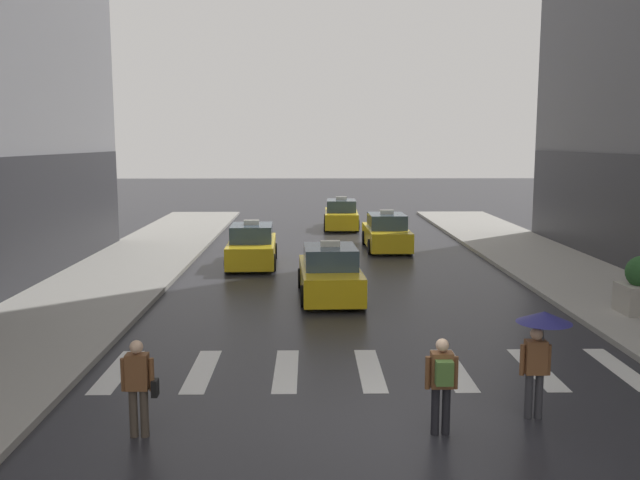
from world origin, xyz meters
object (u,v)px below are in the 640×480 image
object	(u,v)px
taxi_lead	(330,274)
taxi_second	(252,247)
pedestrian_with_backpack	(442,379)
pedestrian_with_handbag	(139,383)
pedestrian_with_umbrella	(541,335)
taxi_third	(386,233)
taxi_fourth	(341,216)

from	to	relation	value
taxi_lead	taxi_second	xyz separation A→B (m)	(-2.92, 5.68, 0.00)
pedestrian_with_backpack	pedestrian_with_handbag	xyz separation A→B (m)	(-5.00, 0.02, -0.04)
pedestrian_with_umbrella	pedestrian_with_handbag	bearing A→B (deg)	-174.50
taxi_third	pedestrian_with_handbag	world-z (taller)	taxi_third
taxi_second	pedestrian_with_umbrella	xyz separation A→B (m)	(6.30, -15.32, 0.79)
taxi_fourth	pedestrian_with_backpack	xyz separation A→B (m)	(0.38, -27.48, 0.25)
taxi_third	taxi_fourth	world-z (taller)	same
taxi_fourth	pedestrian_with_handbag	xyz separation A→B (m)	(-4.62, -27.46, 0.21)
pedestrian_with_backpack	pedestrian_with_handbag	size ratio (longest dim) A/B	1.00
pedestrian_with_umbrella	pedestrian_with_handbag	xyz separation A→B (m)	(-6.85, -0.66, -0.58)
taxi_lead	taxi_third	size ratio (longest dim) A/B	1.01
taxi_lead	pedestrian_with_handbag	bearing A→B (deg)	-108.58
taxi_second	pedestrian_with_handbag	distance (m)	15.99
pedestrian_with_handbag	taxi_lead	bearing A→B (deg)	71.42
taxi_third	pedestrian_with_handbag	xyz separation A→B (m)	(-6.32, -19.90, 0.21)
taxi_lead	pedestrian_with_umbrella	world-z (taller)	pedestrian_with_umbrella
pedestrian_with_backpack	taxi_second	bearing A→B (deg)	105.54
taxi_fourth	pedestrian_with_backpack	size ratio (longest dim) A/B	2.78
taxi_second	taxi_third	bearing A→B (deg)	34.16
taxi_lead	pedestrian_with_umbrella	bearing A→B (deg)	-70.65
taxi_third	taxi_second	bearing A→B (deg)	-145.84
taxi_lead	taxi_third	distance (m)	10.02
taxi_third	pedestrian_with_umbrella	bearing A→B (deg)	-88.43
taxi_second	pedestrian_with_handbag	world-z (taller)	taxi_second
taxi_second	pedestrian_with_umbrella	world-z (taller)	pedestrian_with_umbrella
taxi_third	pedestrian_with_backpack	bearing A→B (deg)	-93.80
taxi_lead	pedestrian_with_backpack	world-z (taller)	taxi_lead
taxi_second	pedestrian_with_handbag	size ratio (longest dim) A/B	2.78
taxi_lead	taxi_third	world-z (taller)	same
taxi_second	taxi_lead	bearing A→B (deg)	-62.83
taxi_fourth	taxi_third	bearing A→B (deg)	-77.30
taxi_lead	pedestrian_with_handbag	size ratio (longest dim) A/B	2.79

